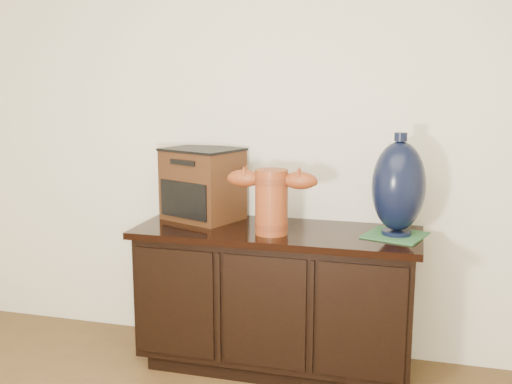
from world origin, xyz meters
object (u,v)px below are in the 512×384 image
(terracotta_vessel, at_px, (271,198))
(lamp_base, at_px, (398,187))
(spray_can, at_px, (277,210))
(sideboard, at_px, (276,297))
(tv_radio, at_px, (203,184))

(terracotta_vessel, distance_m, lamp_base, 0.62)
(terracotta_vessel, relative_size, lamp_base, 0.91)
(spray_can, bearing_deg, sideboard, -77.67)
(terracotta_vessel, bearing_deg, lamp_base, 10.05)
(sideboard, relative_size, tv_radio, 3.05)
(sideboard, height_order, terracotta_vessel, terracotta_vessel)
(lamp_base, bearing_deg, tv_radio, 174.56)
(tv_radio, relative_size, lamp_base, 0.95)
(lamp_base, height_order, spray_can, lamp_base)
(tv_radio, relative_size, spray_can, 3.02)
(terracotta_vessel, height_order, spray_can, terracotta_vessel)
(spray_can, bearing_deg, terracotta_vessel, -84.96)
(tv_radio, bearing_deg, sideboard, 6.19)
(terracotta_vessel, bearing_deg, sideboard, 85.83)
(tv_radio, distance_m, spray_can, 0.44)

